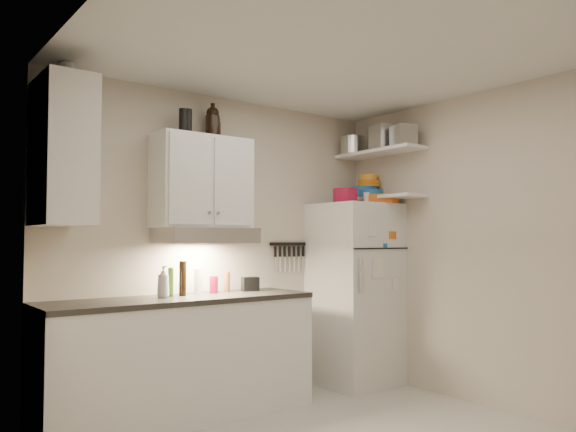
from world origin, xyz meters
TOP-DOWN VIEW (x-y plane):
  - ceiling at (0.00, 0.00)m, footprint 3.20×3.00m
  - back_wall at (0.00, 1.51)m, footprint 3.20×0.02m
  - left_wall at (-1.61, 0.00)m, footprint 0.02×3.00m
  - right_wall at (1.61, 0.00)m, footprint 0.02×3.00m
  - base_cabinet at (-0.55, 1.20)m, footprint 2.10×0.60m
  - countertop at (-0.55, 1.20)m, footprint 2.10×0.62m
  - upper_cabinet at (-0.30, 1.33)m, footprint 0.80×0.33m
  - side_cabinet at (-1.44, 1.20)m, footprint 0.33×0.55m
  - range_hood at (-0.30, 1.27)m, footprint 0.76×0.46m
  - fridge at (1.25, 1.16)m, footprint 0.70×0.68m
  - shelf_hi at (1.45, 1.02)m, footprint 0.30×0.95m
  - shelf_lo at (1.45, 1.02)m, footprint 0.30×0.95m
  - knife_strip at (0.70, 1.49)m, footprint 0.42×0.02m
  - dutch_oven at (1.05, 1.08)m, footprint 0.28×0.28m
  - book_stack at (1.40, 0.94)m, footprint 0.29×0.31m
  - spice_jar at (1.28, 1.02)m, footprint 0.08×0.08m
  - stock_pot at (1.38, 1.32)m, footprint 0.28×0.28m
  - tin_a at (1.43, 0.94)m, footprint 0.26×0.25m
  - tin_b at (1.42, 0.69)m, footprint 0.24×0.24m
  - bowl_teal at (1.48, 1.26)m, footprint 0.27×0.27m
  - bowl_orange at (1.50, 1.22)m, footprint 0.22×0.22m
  - bowl_yellow at (1.50, 1.22)m, footprint 0.17×0.17m
  - plates at (1.37, 1.07)m, footprint 0.25×0.25m
  - growler_a at (-0.18, 1.37)m, footprint 0.13×0.13m
  - growler_b at (-0.14, 1.41)m, footprint 0.11×0.11m
  - thermos_a at (-0.44, 1.32)m, footprint 0.08×0.08m
  - thermos_b at (-0.48, 1.32)m, footprint 0.09×0.09m
  - side_jar at (-1.39, 1.32)m, footprint 0.14×0.14m
  - soap_bottle at (-0.69, 1.21)m, footprint 0.12×0.12m
  - pepper_mill at (-0.05, 1.35)m, footprint 0.07×0.07m
  - oil_bottle at (-0.59, 1.29)m, footprint 0.05×0.05m
  - vinegar_bottle at (-0.50, 1.27)m, footprint 0.07×0.07m
  - clear_bottle at (-0.32, 1.35)m, footprint 0.07×0.07m
  - red_jar at (-0.20, 1.32)m, footprint 0.08×0.08m
  - caddy at (0.16, 1.32)m, footprint 0.16×0.13m

SIDE VIEW (x-z plane):
  - base_cabinet at x=-0.55m, z-range 0.00..0.88m
  - fridge at x=1.25m, z-range 0.00..1.70m
  - countertop at x=-0.55m, z-range 0.88..0.92m
  - caddy at x=0.16m, z-range 0.92..1.04m
  - red_jar at x=-0.20m, z-range 0.92..1.06m
  - pepper_mill at x=-0.05m, z-range 0.92..1.09m
  - clear_bottle at x=-0.32m, z-range 0.92..1.12m
  - oil_bottle at x=-0.59m, z-range 0.92..1.14m
  - soap_bottle at x=-0.69m, z-range 0.92..1.19m
  - vinegar_bottle at x=-0.50m, z-range 0.92..1.19m
  - back_wall at x=0.00m, z-range 0.00..2.60m
  - left_wall at x=-1.61m, z-range 0.00..2.60m
  - right_wall at x=1.61m, z-range 0.00..2.60m
  - knife_strip at x=0.70m, z-range 1.31..1.33m
  - range_hood at x=-0.30m, z-range 1.33..1.45m
  - book_stack at x=1.40m, z-range 1.70..1.79m
  - spice_jar at x=1.28m, z-range 1.70..1.80m
  - shelf_lo at x=1.45m, z-range 1.75..1.77m
  - dutch_oven at x=1.05m, z-range 1.70..1.83m
  - plates at x=1.37m, z-range 1.77..1.83m
  - upper_cabinet at x=-0.30m, z-range 1.45..2.20m
  - bowl_teal at x=1.48m, z-range 1.77..1.88m
  - bowl_orange at x=1.50m, z-range 1.88..1.95m
  - side_cabinet at x=-1.44m, z-range 1.45..2.45m
  - bowl_yellow at x=1.50m, z-range 1.95..2.01m
  - shelf_hi at x=1.45m, z-range 2.19..2.22m
  - thermos_b at x=-0.48m, z-range 2.20..2.40m
  - stock_pot at x=1.38m, z-range 2.21..2.39m
  - thermos_a at x=-0.44m, z-range 2.20..2.41m
  - tin_b at x=1.42m, z-range 2.21..2.40m
  - growler_b at x=-0.14m, z-range 2.20..2.42m
  - tin_a at x=1.43m, z-range 2.21..2.44m
  - growler_a at x=-0.18m, z-range 2.20..2.48m
  - side_jar at x=-1.39m, z-range 2.45..2.59m
  - ceiling at x=0.00m, z-range 2.60..2.62m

